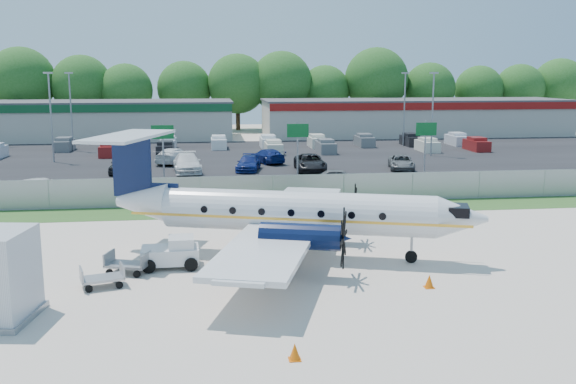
{
  "coord_description": "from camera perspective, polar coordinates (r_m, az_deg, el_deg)",
  "views": [
    {
      "loc": [
        -4.59,
        -29.5,
        8.92
      ],
      "look_at": [
        0.0,
        6.0,
        2.3
      ],
      "focal_mm": 40.0,
      "sensor_mm": 36.0,
      "label": 1
    }
  ],
  "objects": [
    {
      "name": "sign_left",
      "position": [
        52.79,
        -11.07,
        4.51
      ],
      "size": [
        1.8,
        0.26,
        5.0
      ],
      "color": "gray",
      "rests_on": "ground"
    },
    {
      "name": "road_car_west",
      "position": [
        48.88,
        -20.71,
        -0.72
      ],
      "size": [
        6.18,
        3.71,
        1.61
      ],
      "primitive_type": "imported",
      "rotation": [
        0.0,
        0.0,
        1.76
      ],
      "color": "silver",
      "rests_on": "ground"
    },
    {
      "name": "road_car_mid",
      "position": [
        52.01,
        3.82,
        0.58
      ],
      "size": [
        4.21,
        2.21,
        1.37
      ],
      "primitive_type": "imported",
      "rotation": [
        0.0,
        0.0,
        -1.73
      ],
      "color": "#595B5E",
      "rests_on": "ground"
    },
    {
      "name": "tree_line",
      "position": [
        103.99,
        -4.84,
        5.52
      ],
      "size": [
        112.0,
        6.0,
        14.0
      ],
      "primitive_type": null,
      "color": "#205519",
      "rests_on": "ground"
    },
    {
      "name": "ground",
      "position": [
        31.16,
        1.42,
        -6.16
      ],
      "size": [
        170.0,
        170.0,
        0.0
      ],
      "primitive_type": "plane",
      "color": "beige",
      "rests_on": "ground"
    },
    {
      "name": "baggage_cart_near",
      "position": [
        28.47,
        -16.18,
        -7.3
      ],
      "size": [
        1.99,
        1.51,
        0.92
      ],
      "color": "gray",
      "rests_on": "ground"
    },
    {
      "name": "building_east",
      "position": [
        96.67,
        11.17,
        6.55
      ],
      "size": [
        44.4,
        12.4,
        5.24
      ],
      "color": "#BAB4A7",
      "rests_on": "ground"
    },
    {
      "name": "light_pole_ne",
      "position": [
        71.94,
        12.73,
        7.29
      ],
      "size": [
        0.9,
        0.35,
        9.09
      ],
      "color": "gray",
      "rests_on": "ground"
    },
    {
      "name": "light_pole_nw",
      "position": [
        69.33,
        -20.35,
        6.78
      ],
      "size": [
        0.9,
        0.35,
        9.09
      ],
      "color": "gray",
      "rests_on": "ground"
    },
    {
      "name": "light_pole_se",
      "position": [
        81.39,
        10.32,
        7.72
      ],
      "size": [
        0.9,
        0.35,
        9.09
      ],
      "color": "gray",
      "rests_on": "ground"
    },
    {
      "name": "parking_lot",
      "position": [
        70.22,
        -3.57,
        3.17
      ],
      "size": [
        170.0,
        32.0,
        0.02
      ],
      "primitive_type": "cube",
      "color": "black",
      "rests_on": "ground"
    },
    {
      "name": "cone_port_wing",
      "position": [
        20.87,
        0.6,
        -14.03
      ],
      "size": [
        0.39,
        0.39,
        0.56
      ],
      "color": "#DC5B06",
      "rests_on": "ground"
    },
    {
      "name": "access_road",
      "position": [
        49.53,
        -1.93,
        0.11
      ],
      "size": [
        170.0,
        8.0,
        0.02
      ],
      "primitive_type": "cube",
      "color": "black",
      "rests_on": "ground"
    },
    {
      "name": "parked_car_f",
      "position": [
        65.5,
        -10.03,
        2.49
      ],
      "size": [
        4.27,
        5.86,
        1.58
      ],
      "primitive_type": "imported",
      "rotation": [
        0.0,
        0.0,
        2.71
      ],
      "color": "silver",
      "rests_on": "ground"
    },
    {
      "name": "far_parking_rows",
      "position": [
        75.17,
        -3.83,
        3.64
      ],
      "size": [
        56.0,
        10.0,
        1.6
      ],
      "primitive_type": null,
      "color": "gray",
      "rests_on": "ground"
    },
    {
      "name": "parked_car_b",
      "position": [
        59.57,
        -8.93,
        1.74
      ],
      "size": [
        2.88,
        6.05,
        1.7
      ],
      "primitive_type": "imported",
      "rotation": [
        0.0,
        0.0,
        0.09
      ],
      "color": "silver",
      "rests_on": "ground"
    },
    {
      "name": "parked_car_d",
      "position": [
        59.63,
        1.97,
        1.87
      ],
      "size": [
        2.84,
        5.78,
        1.58
      ],
      "primitive_type": "imported",
      "rotation": [
        0.0,
        0.0,
        -0.04
      ],
      "color": "black",
      "rests_on": "ground"
    },
    {
      "name": "pushback_tug",
      "position": [
        30.57,
        -10.21,
        -5.33
      ],
      "size": [
        2.69,
        1.96,
        1.42
      ],
      "color": "silver",
      "rests_on": "ground"
    },
    {
      "name": "parked_car_a",
      "position": [
        60.18,
        -14.39,
        1.63
      ],
      "size": [
        2.45,
        4.96,
        1.63
      ],
      "primitive_type": "imported",
      "rotation": [
        0.0,
        0.0,
        -0.11
      ],
      "color": "black",
      "rests_on": "ground"
    },
    {
      "name": "aircraft",
      "position": [
        31.36,
        0.12,
        -1.75
      ],
      "size": [
        19.27,
        18.79,
        5.9
      ],
      "color": "silver",
      "rests_on": "ground"
    },
    {
      "name": "parked_car_e",
      "position": [
        61.61,
        10.02,
        1.99
      ],
      "size": [
        3.2,
        5.2,
        1.34
      ],
      "primitive_type": "imported",
      "rotation": [
        0.0,
        0.0,
        -0.21
      ],
      "color": "#595B5E",
      "rests_on": "ground"
    },
    {
      "name": "sign_mid",
      "position": [
        53.22,
        0.87,
        4.75
      ],
      "size": [
        1.8,
        0.26,
        5.0
      ],
      "color": "gray",
      "rests_on": "ground"
    },
    {
      "name": "grass_verge",
      "position": [
        42.69,
        -1.03,
        -1.57
      ],
      "size": [
        170.0,
        4.0,
        0.02
      ],
      "primitive_type": "cube",
      "color": "#2D561E",
      "rests_on": "ground"
    },
    {
      "name": "perimeter_fence",
      "position": [
        44.45,
        -1.32,
        0.22
      ],
      "size": [
        120.0,
        0.06,
        1.99
      ],
      "color": "gray",
      "rests_on": "ground"
    },
    {
      "name": "parked_car_c",
      "position": [
        59.89,
        -3.53,
        1.89
      ],
      "size": [
        2.88,
        5.13,
        1.4
      ],
      "primitive_type": "imported",
      "rotation": [
        0.0,
        0.0,
        -0.2
      ],
      "color": "navy",
      "rests_on": "ground"
    },
    {
      "name": "parked_car_g",
      "position": [
        64.95,
        -1.85,
        2.58
      ],
      "size": [
        3.67,
        5.41,
        1.46
      ],
      "primitive_type": "imported",
      "rotation": [
        0.0,
        0.0,
        3.5
      ],
      "color": "navy",
      "rests_on": "ground"
    },
    {
      "name": "sign_right",
      "position": [
        55.86,
        12.15,
        4.79
      ],
      "size": [
        1.8,
        0.26,
        5.0
      ],
      "color": "gray",
      "rests_on": "ground"
    },
    {
      "name": "building_west",
      "position": [
        93.73,
        -19.42,
        6.04
      ],
      "size": [
        46.4,
        12.4,
        5.24
      ],
      "color": "#BAB4A7",
      "rests_on": "ground"
    },
    {
      "name": "baggage_cart_far",
      "position": [
        30.04,
        -14.07,
        -6.22
      ],
      "size": [
        2.12,
        1.64,
        0.98
      ],
      "color": "gray",
      "rests_on": "ground"
    },
    {
      "name": "cone_starboard_wing",
      "position": [
        43.65,
        -10.2,
        -1.12
      ],
      "size": [
        0.4,
        0.4,
        0.57
      ],
      "color": "#DC5B06",
      "rests_on": "ground"
    },
    {
      "name": "light_pole_sw",
      "position": [
        79.1,
        -18.75,
        7.26
      ],
      "size": [
        0.9,
        0.35,
        9.09
      ],
      "color": "gray",
      "rests_on": "ground"
    },
    {
      "name": "cone_nose",
      "position": [
        27.99,
        12.44,
        -7.77
      ],
      "size": [
        0.41,
        0.41,
        0.58
      ],
      "color": "#DC5B06",
      "rests_on": "ground"
    }
  ]
}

